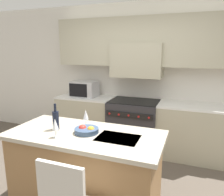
{
  "coord_description": "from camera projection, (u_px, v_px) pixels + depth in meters",
  "views": [
    {
      "loc": [
        0.99,
        -2.01,
        1.84
      ],
      "look_at": [
        -0.05,
        0.73,
        1.19
      ],
      "focal_mm": 35.0,
      "sensor_mm": 36.0,
      "label": 1
    }
  ],
  "objects": [
    {
      "name": "kitchen_island",
      "position": [
        86.0,
        171.0,
        2.51
      ],
      "size": [
        1.73,
        0.82,
        0.94
      ],
      "color": "olive",
      "rests_on": "ground_plane"
    },
    {
      "name": "fruit_bowl",
      "position": [
        86.0,
        130.0,
        2.41
      ],
      "size": [
        0.27,
        0.27,
        0.09
      ],
      "color": "#384C6B",
      "rests_on": "kitchen_island"
    },
    {
      "name": "back_counter",
      "position": [
        134.0,
        125.0,
        4.08
      ],
      "size": [
        3.06,
        0.62,
        0.93
      ],
      "color": "#B2AD93",
      "rests_on": "ground_plane"
    },
    {
      "name": "range_stove",
      "position": [
        134.0,
        125.0,
        4.06
      ],
      "size": [
        0.89,
        0.7,
        0.93
      ],
      "color": "#2D2D33",
      "rests_on": "ground_plane"
    },
    {
      "name": "wine_bottle",
      "position": [
        56.0,
        120.0,
        2.5
      ],
      "size": [
        0.07,
        0.07,
        0.31
      ],
      "color": "black",
      "rests_on": "kitchen_island"
    },
    {
      "name": "wine_glass_far",
      "position": [
        86.0,
        115.0,
        2.59
      ],
      "size": [
        0.07,
        0.07,
        0.2
      ],
      "color": "white",
      "rests_on": "kitchen_island"
    },
    {
      "name": "back_cabinetry",
      "position": [
        139.0,
        64.0,
        4.08
      ],
      "size": [
        10.0,
        0.46,
        2.7
      ],
      "color": "silver",
      "rests_on": "ground_plane"
    },
    {
      "name": "microwave",
      "position": [
        85.0,
        89.0,
        4.3
      ],
      "size": [
        0.48,
        0.38,
        0.3
      ],
      "color": "#B7B7BC",
      "rests_on": "back_counter"
    },
    {
      "name": "wine_glass_near",
      "position": [
        55.0,
        125.0,
        2.26
      ],
      "size": [
        0.07,
        0.07,
        0.2
      ],
      "color": "white",
      "rests_on": "kitchen_island"
    }
  ]
}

